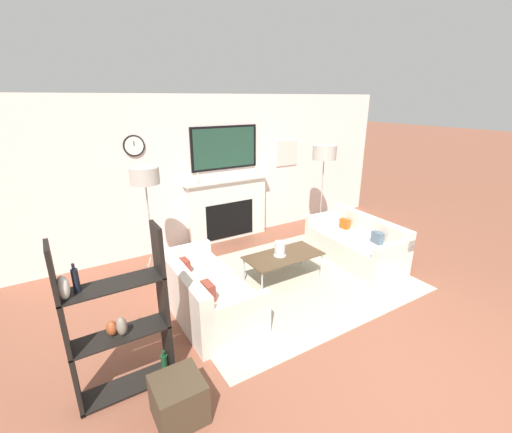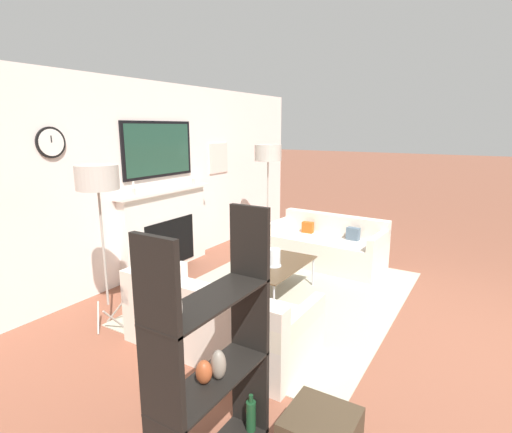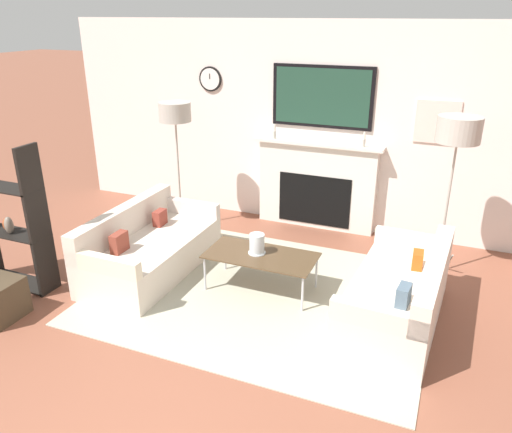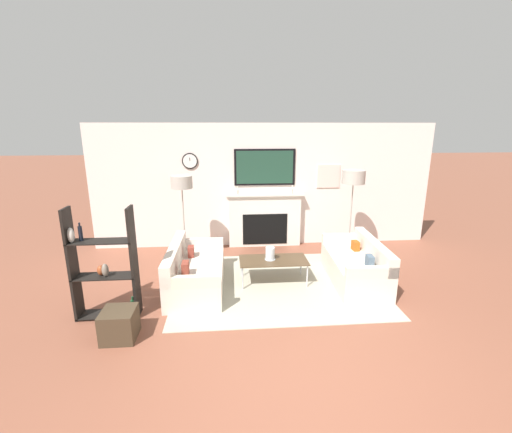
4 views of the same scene
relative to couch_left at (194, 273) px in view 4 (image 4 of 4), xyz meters
name	(u,v)px [view 4 (image 4 of 4)]	position (x,y,z in m)	size (l,w,h in m)	color
ground_plane	(305,375)	(1.40, -2.24, -0.26)	(60.00, 60.00, 0.00)	brown
fireplace_wall	(265,191)	(1.40, 2.08, 0.97)	(7.52, 0.28, 2.70)	silver
area_rug	(277,284)	(1.40, 0.00, -0.26)	(3.41, 2.65, 0.01)	#A8A48F
couch_left	(194,273)	(0.00, 0.00, 0.00)	(0.87, 1.77, 0.73)	beige
couch_right	(356,266)	(2.79, 0.00, 0.01)	(0.88, 1.74, 0.74)	beige
coffee_table	(273,261)	(1.35, 0.09, 0.13)	(1.16, 0.58, 0.41)	#4C3823
hurricane_candle	(270,254)	(1.29, 0.11, 0.25)	(0.19, 0.19, 0.22)	silver
floor_lamp_left	(182,183)	(-0.28, 1.21, 1.31)	(0.41, 0.41, 1.73)	#9E998E
floor_lamp_right	(354,178)	(3.08, 1.21, 1.37)	(0.45, 0.45, 1.80)	#9E998E
shelf_unit	(103,267)	(-1.14, -0.82, 0.49)	(0.86, 0.28, 1.60)	black
ottoman	(119,324)	(-0.82, -1.37, -0.07)	(0.42, 0.42, 0.39)	#423323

